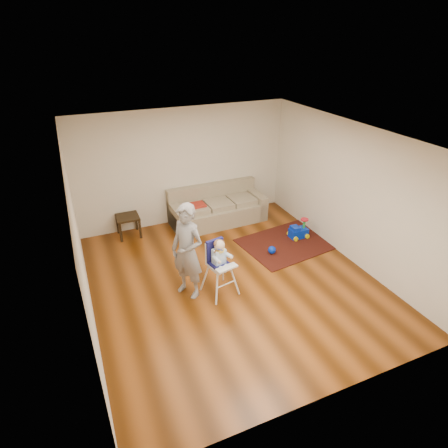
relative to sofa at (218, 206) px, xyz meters
name	(u,v)px	position (x,y,z in m)	size (l,w,h in m)	color
ground	(232,280)	(-0.65, -2.30, -0.44)	(5.50, 5.50, 0.00)	#4A2407
room_envelope	(221,177)	(-0.65, -1.77, 1.44)	(5.04, 5.52, 2.72)	silver
sofa	(218,206)	(0.00, 0.00, 0.00)	(2.28, 0.99, 0.87)	gray
side_table	(129,226)	(-2.10, 0.18, -0.19)	(0.49, 0.49, 0.49)	black
area_rug	(287,243)	(1.01, -1.54, -0.43)	(1.92, 1.44, 0.02)	black
ride_on_toy	(299,228)	(1.37, -1.42, -0.20)	(0.39, 0.28, 0.43)	#072CC8
toy_ball	(272,250)	(0.48, -1.79, -0.34)	(0.17, 0.17, 0.17)	#072CC8
high_chair	(220,268)	(-1.01, -2.53, 0.08)	(0.59, 0.59, 1.08)	white
adult	(187,252)	(-1.51, -2.34, 0.43)	(0.63, 0.41, 1.73)	gray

